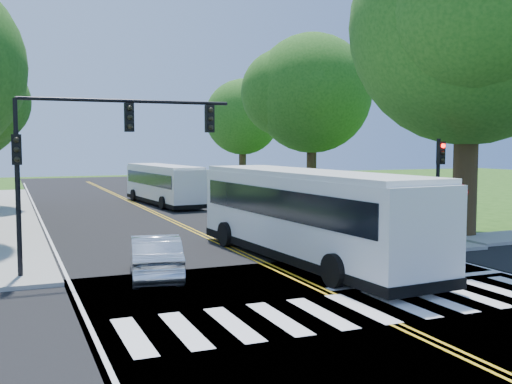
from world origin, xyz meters
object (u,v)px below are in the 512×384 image
suv (291,212)px  bus_follow (163,184)px  bus_lead (307,214)px  signal_nw (94,142)px  dark_sedan (248,203)px  signal_ne (439,176)px  hatchback (155,257)px

suv → bus_follow: bearing=-61.0°
bus_lead → suv: bus_lead is taller
signal_nw → dark_sedan: 18.40m
signal_nw → dark_sedan: size_ratio=1.59×
signal_nw → suv: 14.75m
signal_ne → dark_sedan: signal_ne is taller
bus_lead → bus_follow: bearing=-94.4°
signal_ne → suv: size_ratio=0.92×
hatchback → bus_follow: bearing=-94.8°
bus_follow → hatchback: bus_follow is taller
signal_nw → signal_ne: size_ratio=1.62×
bus_lead → dark_sedan: (3.66, 14.82, -1.11)m
bus_follow → hatchback: (-6.01, -23.20, -0.77)m
bus_lead → suv: bearing=-116.7°
signal_ne → bus_lead: signal_ne is taller
bus_follow → hatchback: 23.97m
signal_nw → bus_follow: 23.29m
suv → dark_sedan: (-0.23, 5.53, -0.01)m
hatchback → dark_sedan: (9.48, 15.56, -0.06)m
bus_lead → suv: size_ratio=2.73×
hatchback → suv: hatchback is taller
signal_nw → bus_follow: signal_nw is taller
bus_lead → suv: 10.13m
signal_nw → suv: size_ratio=1.49×
signal_nw → hatchback: bearing=-39.9°
signal_ne → hatchback: bearing=-173.5°
hatchback → dark_sedan: 18.22m
hatchback → dark_sedan: size_ratio=0.96×
signal_ne → suv: signal_ne is taller
bus_lead → bus_follow: (0.18, 22.46, -0.28)m
hatchback → suv: 13.96m
signal_ne → bus_follow: (-6.38, 21.79, -1.47)m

